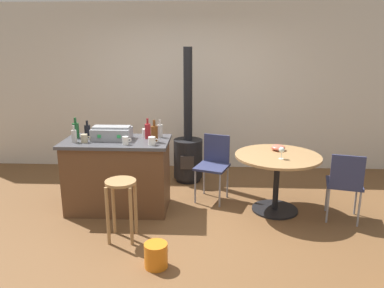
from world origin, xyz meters
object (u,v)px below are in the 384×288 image
Objects in this scene: bottle_1 at (74,136)px; wine_glass at (282,150)px; cup_0 at (84,138)px; toolbox at (112,133)px; bottle_3 at (160,130)px; wooden_stool at (121,197)px; bottle_2 at (87,131)px; serving_bowl at (278,148)px; bottle_5 at (154,134)px; dining_table at (277,168)px; bottle_4 at (148,131)px; kitchen_island at (118,175)px; bottle_0 at (76,130)px; wood_stove at (188,150)px; folding_chair_far at (214,162)px; cup_1 at (126,141)px; cup_3 at (152,141)px; plastic_bucket at (156,255)px; cup_2 at (145,133)px; folding_chair_near at (345,182)px.

bottle_1 reaches higher than wine_glass.
wine_glass is at bearing 0.22° from cup_0.
toolbox is 0.59m from bottle_3.
wooden_stool is at bearing -42.63° from bottle_1.
bottle_2 reaches higher than serving_bowl.
bottle_1 is 0.29m from bottle_2.
bottle_5 is (-0.03, -0.24, 0.02)m from bottle_3.
dining_table is at bearing -2.76° from bottle_2.
cup_0 is at bearing -162.95° from bottle_4.
kitchen_island reaches higher than wine_glass.
bottle_0 is at bearing 170.18° from kitchen_island.
wood_stove is at bearing 138.28° from dining_table.
cup_0 is 0.80× the size of wine_glass.
bottle_2 is 0.82× the size of bottle_4.
folding_chair_far is at bearing 19.48° from bottle_4.
bottle_0 is at bearing 156.73° from cup_1.
folding_chair_far is 1.83m from bottle_0.
cup_3 is (0.25, 0.57, 0.47)m from wooden_stool.
plastic_bucket is at bearing -82.10° from bottle_5.
bottle_2 is (-0.62, 0.92, 0.50)m from wooden_stool.
wood_stove is (-1.17, 1.04, -0.07)m from dining_table.
cup_1 is (0.22, -0.24, -0.03)m from toolbox.
serving_bowl is (2.03, 0.25, 0.31)m from kitchen_island.
bottle_0 reaches higher than cup_1.
toolbox is 0.36m from bottle_2.
bottle_2 reaches higher than dining_table.
bottle_2 is 0.78× the size of bottle_5.
cup_2 reaches higher than wooden_stool.
cup_1 is (-0.66, -1.28, 0.47)m from wood_stove.
kitchen_island reaches higher than folding_chair_near.
dining_table is at bearing -5.93° from cup_2.
cup_2 is 0.84× the size of wine_glass.
wooden_stool is 2.57m from folding_chair_near.
plastic_bucket is at bearing -94.04° from wood_stove.
cup_3 is at bearing -70.49° from cup_2.
cup_0 is at bearing -179.78° from wine_glass.
bottle_1 reaches higher than plastic_bucket.
bottle_2 is 1.17× the size of serving_bowl.
wine_glass reaches higher than folding_chair_far.
dining_table is 2.09m from toolbox.
cup_3 reaches higher than kitchen_island.
cup_0 is 0.95× the size of cup_2.
dining_table is 1.57m from bottle_5.
cup_0 is at bearing 178.20° from folding_chair_near.
bottle_3 is 1.24× the size of serving_bowl.
bottle_4 is at bearing 17.05° from cup_0.
bottle_1 reaches higher than wooden_stool.
bottle_3 is 0.39m from cup_3.
wood_stove is 1.71m from wine_glass.
wine_glass is at bearing -11.45° from bottle_3.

